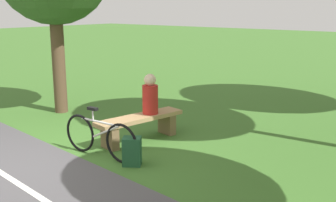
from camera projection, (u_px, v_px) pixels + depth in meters
ground_plane at (28, 168)px, 6.63m from camera, size 80.00×80.00×0.00m
bench at (140, 123)px, 7.91m from camera, size 1.89×0.75×0.50m
person_seated at (150, 96)px, 7.96m from camera, size 0.36×0.36×0.79m
bicycle at (100, 137)px, 7.03m from camera, size 0.13×1.67×0.87m
backpack at (132, 151)px, 6.71m from camera, size 0.37×0.38×0.47m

